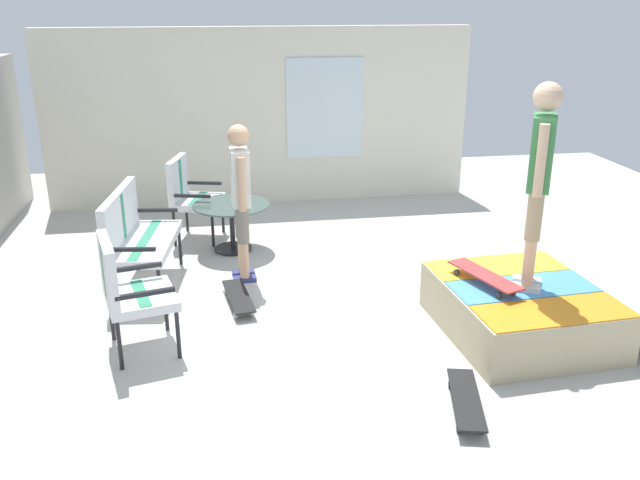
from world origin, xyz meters
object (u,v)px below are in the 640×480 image
object	(u,v)px
person_skater	(540,171)
patio_chair_by_wall	(126,285)
patio_table	(232,218)
person_watching	(241,192)
patio_chair_near_house	(188,191)
skateboard_spare	(466,399)
patio_bench	(133,231)
skateboard_on_ramp	(485,276)
skateboard_by_bench	(238,297)
skate_ramp	(523,309)

from	to	relation	value
person_skater	patio_chair_by_wall	bearing A→B (deg)	86.14
patio_table	person_watching	size ratio (longest dim) A/B	0.54
patio_chair_near_house	skateboard_spare	xyz separation A→B (m)	(-4.06, -2.05, -0.53)
patio_bench	patio_table	world-z (taller)	patio_bench
person_watching	skateboard_spare	world-z (taller)	person_watching
person_watching	skateboard_on_ramp	xyz separation A→B (m)	(-1.54, -2.04, -0.42)
skateboard_by_bench	patio_table	bearing A→B (deg)	-0.34
patio_chair_by_wall	skateboard_by_bench	xyz separation A→B (m)	(0.77, -0.94, -0.53)
person_watching	patio_chair_by_wall	bearing A→B (deg)	143.99
person_watching	skateboard_by_bench	bearing A→B (deg)	172.07
person_skater	skate_ramp	bearing A→B (deg)	-20.85
patio_table	person_watching	xyz separation A→B (m)	(-0.88, -0.08, 0.56)
patio_bench	patio_table	bearing A→B (deg)	-48.35
patio_chair_by_wall	patio_table	size ratio (longest dim) A/B	1.13
patio_chair_by_wall	person_skater	bearing A→B (deg)	-93.86
patio_chair_near_house	skateboard_by_bench	bearing A→B (deg)	-166.26
person_skater	skateboard_on_ramp	size ratio (longest dim) A/B	2.15
patio_chair_near_house	skateboard_on_ramp	distance (m)	3.92
patio_table	skateboard_spare	size ratio (longest dim) A/B	1.09
skate_ramp	patio_chair_near_house	xyz separation A→B (m)	(3.00, 2.98, 0.39)
person_skater	patio_table	bearing A→B (deg)	44.37
patio_chair_near_house	skateboard_on_ramp	bearing A→B (deg)	-138.02
skate_ramp	skateboard_on_ramp	size ratio (longest dim) A/B	2.42
patio_chair_near_house	skateboard_spare	world-z (taller)	patio_chair_near_house
skateboard_spare	person_watching	bearing A→B (deg)	28.56
patio_table	person_skater	xyz separation A→B (m)	(-2.52, -2.47, 1.09)
skateboard_by_bench	skate_ramp	bearing A→B (deg)	-111.67
skateboard_by_bench	patio_chair_by_wall	bearing A→B (deg)	129.41
patio_bench	skateboard_spare	world-z (taller)	patio_bench
person_skater	skateboard_spare	xyz separation A→B (m)	(-1.05, 0.92, -1.41)
patio_bench	skateboard_on_ramp	world-z (taller)	patio_bench
patio_bench	person_watching	size ratio (longest dim) A/B	0.79
patio_chair_by_wall	patio_table	xyz separation A→B (m)	(2.29, -0.95, -0.21)
patio_chair_by_wall	person_watching	distance (m)	1.78
patio_bench	person_watching	world-z (taller)	person_watching
patio_bench	skateboard_on_ramp	xyz separation A→B (m)	(-1.51, -3.14, -0.08)
skate_ramp	patio_chair_near_house	bearing A→B (deg)	44.77
skate_ramp	patio_chair_by_wall	xyz separation A→B (m)	(0.22, 3.42, 0.39)
person_skater	skateboard_on_ramp	distance (m)	1.02
skate_ramp	patio_chair_by_wall	world-z (taller)	patio_chair_by_wall
patio_chair_near_house	patio_table	bearing A→B (deg)	-134.43
patio_chair_by_wall	person_watching	bearing A→B (deg)	-36.01
patio_chair_by_wall	person_skater	distance (m)	3.54
patio_chair_by_wall	skateboard_on_ramp	world-z (taller)	patio_chair_by_wall
patio_table	skateboard_on_ramp	bearing A→B (deg)	-138.80
skateboard_spare	patio_chair_by_wall	bearing A→B (deg)	62.89
skateboard_spare	skateboard_on_ramp	distance (m)	1.36
person_skater	patio_chair_near_house	bearing A→B (deg)	44.57
person_watching	person_skater	xyz separation A→B (m)	(-1.65, -2.39, 0.53)
patio_table	skateboard_by_bench	distance (m)	1.55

